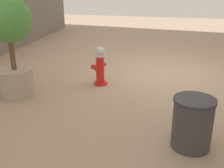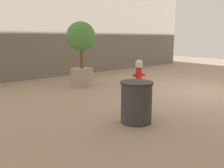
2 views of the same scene
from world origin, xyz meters
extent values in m
plane|color=tan|center=(0.00, 0.00, 0.00)|extent=(23.40, 23.40, 0.00)
cylinder|color=red|center=(1.57, 1.21, 0.03)|extent=(0.33, 0.33, 0.05)
cylinder|color=red|center=(1.57, 1.21, 0.37)|extent=(0.20, 0.20, 0.65)
cylinder|color=silver|center=(1.57, 1.21, 0.73)|extent=(0.24, 0.24, 0.06)
sphere|color=silver|center=(1.57, 1.21, 0.82)|extent=(0.23, 0.23, 0.23)
cylinder|color=red|center=(1.62, 1.34, 0.45)|extent=(0.13, 0.15, 0.09)
cylinder|color=red|center=(1.52, 1.07, 0.45)|extent=(0.13, 0.15, 0.09)
cylinder|color=red|center=(1.72, 1.16, 0.41)|extent=(0.17, 0.15, 0.11)
cylinder|color=tan|center=(3.18, 2.27, 0.30)|extent=(0.74, 0.74, 0.60)
cylinder|color=brown|center=(3.18, 2.27, 0.98)|extent=(0.11, 0.11, 0.77)
sphere|color=#4C9342|center=(3.18, 2.27, 1.65)|extent=(0.95, 0.95, 0.95)
cylinder|color=#38383D|center=(-0.47, 3.49, 0.38)|extent=(0.59, 0.59, 0.75)
cylinder|color=#2C2C30|center=(-0.47, 3.49, 0.77)|extent=(0.62, 0.62, 0.04)
camera|label=1|loc=(-0.11, 7.32, 2.42)|focal=44.60mm
camera|label=2|loc=(-3.47, 6.72, 1.60)|focal=38.29mm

